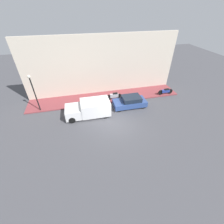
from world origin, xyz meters
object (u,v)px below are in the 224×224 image
Objects in this scene: delivery_van at (89,108)px; motorcycle_blue at (166,91)px; streetlamp at (33,89)px; scooter_silver at (114,96)px; parked_car at (130,102)px.

delivery_van is 10.46m from motorcycle_blue.
delivery_van is 6.01m from streetlamp.
delivery_van reaches higher than motorcycle_blue.
scooter_silver is 8.98m from streetlamp.
delivery_van is (-0.61, 4.83, 0.24)m from parked_car.
scooter_silver is (0.31, 6.86, 0.05)m from motorcycle_blue.
parked_car reaches higher than scooter_silver.
delivery_van is 1.12× the size of streetlamp.
motorcycle_blue is (1.48, -5.41, -0.08)m from parked_car.
streetlamp is at bearing 92.24° from scooter_silver.
delivery_van is 4.15m from scooter_silver.
streetlamp is (-0.03, 15.56, 2.24)m from motorcycle_blue.
motorcycle_blue is at bearing -74.74° from parked_car.
delivery_van is at bearing 125.30° from scooter_silver.
delivery_van reaches higher than parked_car.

